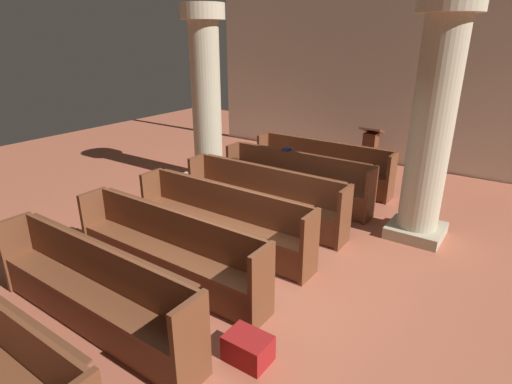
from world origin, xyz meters
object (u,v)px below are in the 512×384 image
object	(u,v)px
pew_row_0	(322,163)
lectern	(369,155)
hymn_book	(287,149)
kneeler_box_red	(248,348)
pew_row_1	(296,177)
pillar_aisle_side	(433,120)
pew_row_3	(222,217)
pew_row_4	(168,247)
pew_row_2	(264,195)
pew_row_5	(92,287)
pillar_far_side	(206,94)

from	to	relation	value
pew_row_0	lectern	size ratio (longest dim) A/B	2.72
hymn_book	kneeler_box_red	distance (m)	4.53
pew_row_1	hymn_book	xyz separation A→B (m)	(-0.32, 0.18, 0.45)
pillar_aisle_side	kneeler_box_red	xyz separation A→B (m)	(-0.62, -3.68, -1.71)
pew_row_3	kneeler_box_red	xyz separation A→B (m)	(1.64, -1.64, -0.36)
pew_row_1	pillar_aisle_side	world-z (taller)	pillar_aisle_side
pew_row_4	pillar_aisle_side	distance (m)	4.09
pew_row_2	kneeler_box_red	distance (m)	3.20
hymn_book	pillar_aisle_side	bearing A→B (deg)	-7.02
pillar_aisle_side	pew_row_5	bearing A→B (deg)	-118.27
pew_row_1	pew_row_5	xyz separation A→B (m)	(0.00, -4.35, 0.00)
pew_row_3	kneeler_box_red	world-z (taller)	pew_row_3
pew_row_2	pillar_aisle_side	world-z (taller)	pillar_aisle_side
hymn_book	pew_row_2	bearing A→B (deg)	-75.78
pew_row_3	pillar_aisle_side	bearing A→B (deg)	41.99
pew_row_2	kneeler_box_red	xyz separation A→B (m)	(1.64, -2.73, -0.36)
pew_row_1	hymn_book	bearing A→B (deg)	150.21
pillar_aisle_side	lectern	xyz separation A→B (m)	(-1.75, 2.56, -1.40)
pillar_aisle_side	lectern	distance (m)	3.40
pew_row_4	pew_row_5	world-z (taller)	same
pew_row_1	hymn_book	size ratio (longest dim) A/B	15.84
pew_row_4	pew_row_2	bearing A→B (deg)	90.00
pew_row_1	pew_row_3	world-z (taller)	same
pew_row_4	lectern	bearing A→B (deg)	84.78
pew_row_2	pillar_aisle_side	distance (m)	2.81
pew_row_1	hymn_book	world-z (taller)	hymn_book
pillar_far_side	kneeler_box_red	size ratio (longest dim) A/B	8.08
pew_row_0	pillar_far_side	bearing A→B (deg)	-155.40
pew_row_2	pew_row_0	bearing A→B (deg)	90.00
hymn_book	kneeler_box_red	xyz separation A→B (m)	(1.97, -4.00, -0.81)
pillar_far_side	pew_row_3	bearing A→B (deg)	-45.39
pew_row_1	pew_row_2	world-z (taller)	same
kneeler_box_red	pew_row_4	bearing A→B (deg)	161.42
lectern	hymn_book	size ratio (longest dim) A/B	5.81
pew_row_1	pew_row_3	bearing A→B (deg)	-90.00
pew_row_4	hymn_book	bearing A→B (deg)	95.34
pillar_far_side	pillar_aisle_side	bearing A→B (deg)	-2.64
pew_row_1	pew_row_5	world-z (taller)	same
pillar_far_side	pew_row_5	bearing A→B (deg)	-63.37
pew_row_0	hymn_book	size ratio (longest dim) A/B	15.84
pew_row_1	lectern	xyz separation A→B (m)	(0.52, 2.42, -0.04)
lectern	kneeler_box_red	world-z (taller)	lectern
pew_row_4	kneeler_box_red	xyz separation A→B (m)	(1.64, -0.55, -0.36)
pew_row_5	lectern	size ratio (longest dim) A/B	2.72
pew_row_3	lectern	distance (m)	4.63
pew_row_0	pew_row_5	size ratio (longest dim) A/B	1.00
lectern	pillar_aisle_side	bearing A→B (deg)	-55.69
pew_row_4	pillar_far_side	bearing A→B (deg)	123.62
pew_row_4	pillar_far_side	world-z (taller)	pillar_far_side
pew_row_0	pew_row_3	world-z (taller)	same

